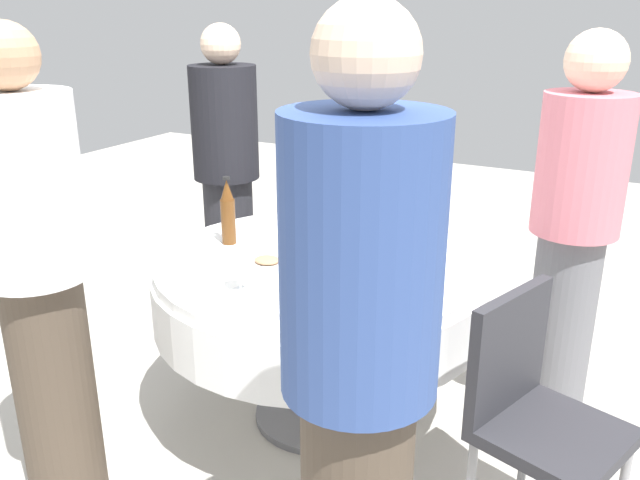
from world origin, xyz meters
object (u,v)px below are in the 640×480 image
object	(u,v)px
bottle_brown_outer	(346,205)
person_east	(359,389)
bottle_brown_north	(228,213)
wine_glass_left	(401,232)
plate_front	(302,221)
person_north	(39,283)
wine_glass_outer	(239,265)
dining_table	(320,292)
plate_right	(267,263)
plate_near	(342,252)
person_outer	(227,177)
chair_mid	(533,405)
bottle_green_east	(327,246)
plate_far	(430,244)
person_rear	(573,231)
bottle_clear_left	(367,256)
chair_south	(352,228)
bottle_green_rear	(305,261)

from	to	relation	value
bottle_brown_outer	person_east	xyz separation A→B (m)	(0.70, -1.40, 0.05)
bottle_brown_north	wine_glass_left	distance (m)	0.73
plate_front	person_north	world-z (taller)	person_north
wine_glass_outer	person_east	world-z (taller)	person_east
dining_table	plate_right	bearing A→B (deg)	-129.89
plate_right	plate_near	size ratio (longest dim) A/B	1.08
wine_glass_left	person_outer	xyz separation A→B (m)	(-1.13, 0.41, -0.00)
plate_front	chair_mid	bearing A→B (deg)	-29.35
bottle_green_east	person_outer	distance (m)	1.22
bottle_brown_north	plate_right	xyz separation A→B (m)	(0.28, -0.15, -0.12)
bottle_green_east	person_east	size ratio (longest dim) A/B	0.15
bottle_green_east	plate_far	xyz separation A→B (m)	(0.22, 0.51, -0.12)
bottle_brown_north	person_rear	distance (m)	1.40
bottle_clear_left	person_east	distance (m)	0.90
bottle_brown_north	plate_right	bearing A→B (deg)	-27.66
bottle_brown_outer	chair_mid	size ratio (longest dim) A/B	0.30
bottle_brown_north	chair_south	world-z (taller)	bottle_brown_north
plate_right	plate_front	size ratio (longest dim) A/B	0.99
bottle_brown_north	plate_far	bearing A→B (deg)	25.51
dining_table	wine_glass_outer	world-z (taller)	wine_glass_outer
bottle_green_east	plate_front	distance (m)	0.68
bottle_clear_left	chair_south	distance (m)	1.40
wine_glass_left	person_outer	world-z (taller)	person_outer
bottle_green_east	plate_right	world-z (taller)	bottle_green_east
person_outer	bottle_green_rear	bearing A→B (deg)	-98.88
bottle_clear_left	wine_glass_left	bearing A→B (deg)	92.65
bottle_brown_outer	person_outer	size ratio (longest dim) A/B	0.16
dining_table	bottle_brown_outer	world-z (taller)	bottle_brown_outer
wine_glass_left	bottle_green_east	bearing A→B (deg)	-117.28
plate_near	person_east	distance (m)	1.28
bottle_clear_left	plate_far	xyz separation A→B (m)	(0.04, 0.56, -0.13)
wine_glass_outer	plate_front	xyz separation A→B (m)	(-0.19, 0.78, -0.09)
plate_far	person_east	world-z (taller)	person_east
bottle_brown_north	plate_front	xyz separation A→B (m)	(0.14, 0.39, -0.13)
bottle_green_east	wine_glass_outer	xyz separation A→B (m)	(-0.22, -0.25, -0.03)
person_outer	chair_south	bearing A→B (deg)	-17.39
bottle_green_rear	person_east	size ratio (longest dim) A/B	0.15
dining_table	person_north	distance (m)	1.08
plate_right	person_rear	xyz separation A→B (m)	(1.03, 0.64, 0.10)
wine_glass_left	chair_south	xyz separation A→B (m)	(-0.61, 0.84, -0.33)
chair_mid	person_east	bearing A→B (deg)	-1.66
bottle_green_east	plate_right	bearing A→B (deg)	-178.16
bottle_green_east	bottle_clear_left	world-z (taller)	bottle_clear_left
bottle_clear_left	person_east	bearing A→B (deg)	-67.34
plate_near	person_outer	bearing A→B (deg)	151.92
plate_right	plate_near	world-z (taller)	plate_right
bottle_green_east	plate_far	distance (m)	0.57
person_rear	person_outer	world-z (taller)	person_rear
bottle_brown_north	person_east	size ratio (longest dim) A/B	0.17
wine_glass_left	plate_far	distance (m)	0.22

